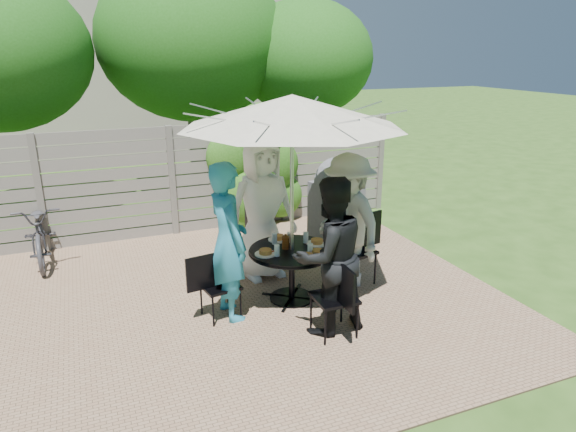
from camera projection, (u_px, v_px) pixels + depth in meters
name	position (u px, v px, depth m)	size (l,w,h in m)	color
backyard_envelope	(125.00, 64.00, 14.42)	(60.00, 60.00, 5.00)	#2B4A17
patio_table	(292.00, 265.00, 6.34)	(1.16, 1.16, 0.69)	black
umbrella	(292.00, 111.00, 5.76)	(2.90, 2.90, 2.54)	silver
chair_back	(258.00, 253.00, 7.21)	(0.49, 0.70, 0.94)	black
person_back	(262.00, 209.00, 6.88)	(0.95, 0.62, 1.95)	white
chair_left	(220.00, 299.00, 5.97)	(0.63, 0.46, 0.83)	black
person_left	(228.00, 242.00, 5.82)	(0.68, 0.45, 1.87)	teal
chair_front	(334.00, 313.00, 5.60)	(0.45, 0.67, 0.92)	black
person_front	(329.00, 257.00, 5.52)	(0.86, 0.67, 1.78)	black
chair_right	(355.00, 264.00, 6.84)	(0.73, 0.56, 0.96)	black
person_right	(348.00, 222.00, 6.59)	(1.16, 0.67, 1.80)	#A3A5A0
plate_back	(278.00, 238.00, 6.57)	(0.26, 0.26, 0.06)	white
plate_left	(265.00, 253.00, 6.10)	(0.26, 0.26, 0.06)	white
plate_front	(307.00, 257.00, 5.97)	(0.26, 0.26, 0.06)	white
plate_right	(317.00, 242.00, 6.43)	(0.26, 0.26, 0.06)	white
plate_extra	(317.00, 253.00, 6.10)	(0.24, 0.24, 0.06)	white
glass_back	(274.00, 239.00, 6.42)	(0.07, 0.07, 0.14)	silver
glass_left	(277.00, 250.00, 6.05)	(0.07, 0.07, 0.14)	silver
glass_front	(310.00, 249.00, 6.09)	(0.07, 0.07, 0.14)	silver
glass_right	(306.00, 238.00, 6.46)	(0.07, 0.07, 0.14)	silver
syrup_jug	(286.00, 243.00, 6.27)	(0.09, 0.09, 0.16)	#59280C
coffee_cup	(290.00, 238.00, 6.49)	(0.08, 0.08, 0.12)	#C6B293
bicycle	(41.00, 231.00, 7.56)	(0.61, 1.75, 0.92)	#333338
bbq_grill	(336.00, 209.00, 7.95)	(0.80, 0.67, 1.45)	#5E5E63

